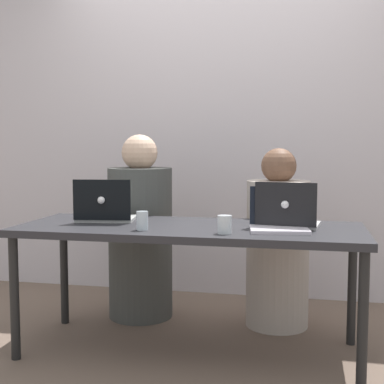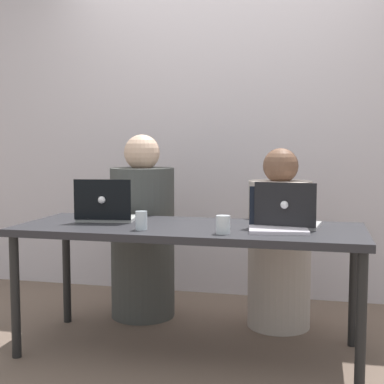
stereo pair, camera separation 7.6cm
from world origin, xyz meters
name	(u,v)px [view 1 (the left image)]	position (x,y,z in m)	size (l,w,h in m)	color
ground_plane	(189,351)	(0.00, 0.00, 0.00)	(12.00, 12.00, 0.00)	#705C4D
back_wall	(224,128)	(0.00, 1.23, 1.28)	(4.89, 0.10, 2.55)	silver
desk	(189,237)	(0.00, 0.00, 0.65)	(1.88, 0.70, 0.71)	#29282C
person_on_left	(140,236)	(-0.45, 0.54, 0.54)	(0.46, 0.46, 1.22)	#474946
person_on_right	(278,248)	(0.45, 0.54, 0.50)	(0.46, 0.46, 1.13)	#BBAEA2
laptop_back_left	(105,212)	(-0.52, 0.07, 0.76)	(0.36, 0.31, 0.25)	silver
laptop_back_right	(288,217)	(0.53, 0.07, 0.76)	(0.35, 0.31, 0.25)	silver
laptop_front_right	(279,221)	(0.49, -0.04, 0.76)	(0.32, 0.28, 0.22)	silver
water_glass_left	(142,222)	(-0.21, -0.19, 0.75)	(0.06, 0.06, 0.10)	silver
water_glass_right	(225,226)	(0.23, -0.21, 0.75)	(0.07, 0.07, 0.09)	white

